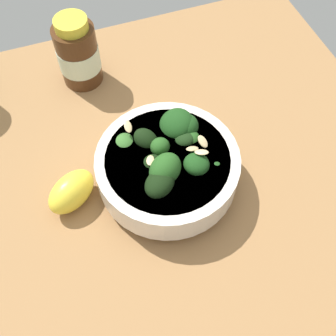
% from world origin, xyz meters
% --- Properties ---
extents(ground_plane, '(0.69, 0.69, 0.05)m').
position_xyz_m(ground_plane, '(0.00, 0.00, -0.02)').
color(ground_plane, '#996D42').
extents(bowl_of_broccoli, '(0.19, 0.19, 0.09)m').
position_xyz_m(bowl_of_broccoli, '(-0.01, 0.00, 0.04)').
color(bowl_of_broccoli, silver).
rests_on(bowl_of_broccoli, ground_plane).
extents(lemon_wedge, '(0.08, 0.08, 0.05)m').
position_xyz_m(lemon_wedge, '(-0.14, 0.02, 0.02)').
color(lemon_wedge, yellow).
rests_on(lemon_wedge, ground_plane).
extents(bottle_short, '(0.07, 0.07, 0.12)m').
position_xyz_m(bottle_short, '(-0.08, 0.24, 0.05)').
color(bottle_short, '#472814').
rests_on(bottle_short, ground_plane).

